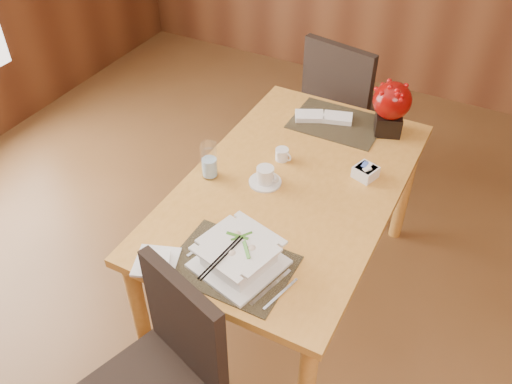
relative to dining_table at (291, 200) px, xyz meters
The scene contains 14 objects.
ground 0.89m from the dining_table, 90.00° to the right, with size 6.00×6.00×0.00m, color brown.
dining_table is the anchor object (origin of this frame).
placemat_near 0.56m from the dining_table, 90.00° to the right, with size 0.45×0.33×0.01m, color black.
placemat_far 0.56m from the dining_table, 90.00° to the left, with size 0.45×0.33×0.01m, color black.
soup_setting 0.56m from the dining_table, 87.41° to the right, with size 0.35×0.35×0.12m.
coffee_cup 0.18m from the dining_table, 155.34° to the right, with size 0.15×0.15×0.08m.
water_glass 0.42m from the dining_table, 161.38° to the right, with size 0.08×0.08×0.17m, color white.
creamer_jug 0.22m from the dining_table, 130.23° to the left, with size 0.08×0.08×0.06m, color silver, non-canonical shape.
sugar_caddy 0.36m from the dining_table, 35.74° to the left, with size 0.09×0.09×0.06m, color silver.
berry_decor 0.69m from the dining_table, 66.92° to the left, with size 0.19×0.19×0.28m.
napkins_far 0.57m from the dining_table, 96.54° to the left, with size 0.29×0.10×0.03m, color white, non-canonical shape.
bread_plate 0.73m from the dining_table, 111.39° to the right, with size 0.16×0.16×0.01m, color silver.
near_chair 0.94m from the dining_table, 94.94° to the right, with size 0.54×0.54×0.92m.
far_chair 1.06m from the dining_table, 96.66° to the left, with size 0.54×0.54×0.99m.
Camera 1 is at (0.72, -1.13, 2.30)m, focal length 38.00 mm.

